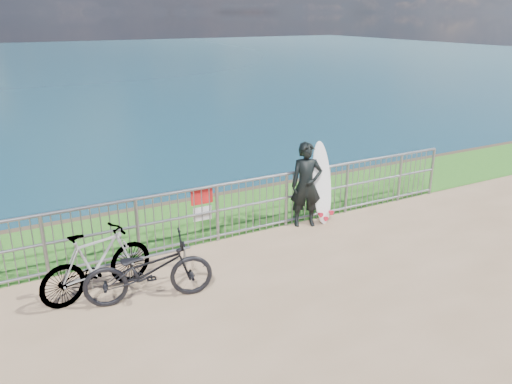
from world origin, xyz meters
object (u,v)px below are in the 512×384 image
surfer (306,185)px  surfboard (322,186)px  bicycle_far (97,263)px  bicycle_near (149,270)px

surfer → surfboard: size_ratio=1.02×
surfboard → bicycle_far: (-4.61, -0.73, -0.24)m
surfer → surfboard: surfer is taller
bicycle_near → bicycle_far: 0.82m
surfer → bicycle_far: size_ratio=0.96×
surfboard → surfer: bearing=178.1°
surfboard → bicycle_far: surfboard is taller
surfer → bicycle_far: 4.31m
surfer → bicycle_near: bearing=-139.2°
bicycle_near → bicycle_far: (-0.63, 0.52, 0.04)m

